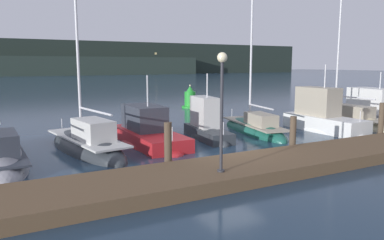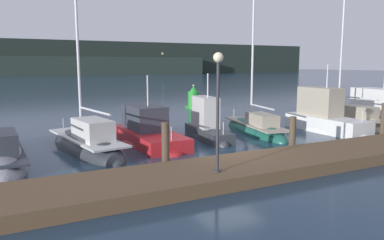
% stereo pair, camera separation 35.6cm
% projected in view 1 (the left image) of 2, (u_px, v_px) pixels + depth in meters
% --- Properties ---
extents(ground_plane, '(400.00, 400.00, 0.00)m').
position_uv_depth(ground_plane, '(228.00, 159.00, 15.54)').
color(ground_plane, '#1E3347').
extents(dock, '(38.28, 2.80, 0.45)m').
position_uv_depth(dock, '(262.00, 166.00, 13.58)').
color(dock, brown).
rests_on(dock, ground).
extents(mooring_pile_2, '(0.28, 0.28, 1.82)m').
position_uv_depth(mooring_pile_2, '(168.00, 147.00, 13.52)').
color(mooring_pile_2, '#4C3D2D').
rests_on(mooring_pile_2, ground).
extents(mooring_pile_3, '(0.28, 0.28, 1.65)m').
position_uv_depth(mooring_pile_3, '(293.00, 135.00, 16.33)').
color(mooring_pile_3, '#4C3D2D').
rests_on(mooring_pile_3, ground).
extents(mooring_pile_4, '(0.28, 0.28, 1.94)m').
position_uv_depth(mooring_pile_4, '(381.00, 122.00, 19.10)').
color(mooring_pile_4, '#4C3D2D').
rests_on(mooring_pile_4, ground).
extents(sailboat_berth_3, '(2.30, 7.01, 9.80)m').
position_uv_depth(sailboat_berth_3, '(0.00, 160.00, 14.78)').
color(sailboat_berth_3, gray).
rests_on(sailboat_berth_3, ground).
extents(sailboat_berth_4, '(3.04, 7.26, 9.79)m').
position_uv_depth(sailboat_berth_4, '(87.00, 148.00, 16.87)').
color(sailboat_berth_4, '#2D3338').
rests_on(sailboat_berth_4, ground).
extents(motorboat_berth_5, '(2.25, 6.27, 3.82)m').
position_uv_depth(motorboat_berth_5, '(148.00, 137.00, 18.48)').
color(motorboat_berth_5, red).
rests_on(motorboat_berth_5, ground).
extents(motorboat_berth_6, '(1.91, 4.72, 4.04)m').
position_uv_depth(motorboat_berth_6, '(207.00, 131.00, 19.76)').
color(motorboat_berth_6, '#2D3338').
rests_on(motorboat_berth_6, ground).
extents(sailboat_berth_7, '(2.96, 7.02, 10.28)m').
position_uv_depth(sailboat_berth_7, '(254.00, 130.00, 21.53)').
color(sailboat_berth_7, '#195647').
rests_on(sailboat_berth_7, ground).
extents(motorboat_berth_8, '(1.88, 5.73, 4.38)m').
position_uv_depth(motorboat_berth_8, '(322.00, 122.00, 21.99)').
color(motorboat_berth_8, white).
rests_on(motorboat_berth_8, ground).
extents(sailboat_berth_9, '(2.07, 7.50, 9.27)m').
position_uv_depth(sailboat_berth_9, '(342.00, 123.00, 24.28)').
color(sailboat_berth_9, beige).
rests_on(sailboat_berth_9, ground).
extents(motorboat_berth_10, '(3.45, 7.48, 3.92)m').
position_uv_depth(motorboat_berth_10, '(377.00, 115.00, 25.68)').
color(motorboat_berth_10, gray).
rests_on(motorboat_berth_10, ground).
extents(channel_buoy, '(1.48, 1.48, 2.08)m').
position_uv_depth(channel_buoy, '(190.00, 99.00, 33.49)').
color(channel_buoy, green).
rests_on(channel_buoy, ground).
extents(dock_lamppost, '(0.32, 0.32, 3.80)m').
position_uv_depth(dock_lamppost, '(222.00, 92.00, 11.70)').
color(dock_lamppost, '#2D2D33').
rests_on(dock_lamppost, dock).
extents(hillside_backdrop, '(240.00, 23.00, 12.23)m').
position_uv_depth(hillside_backdrop, '(13.00, 59.00, 128.72)').
color(hillside_backdrop, '#1E2823').
rests_on(hillside_backdrop, ground).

